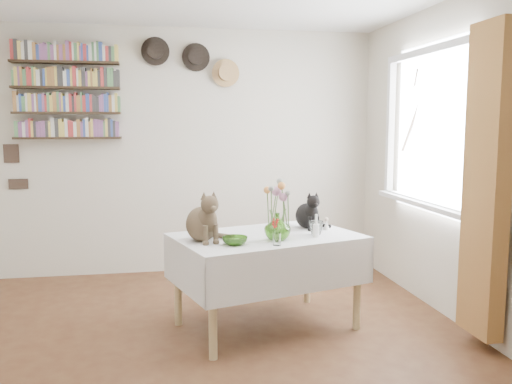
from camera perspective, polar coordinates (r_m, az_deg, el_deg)
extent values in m
cube|color=brown|center=(3.72, -5.71, -17.55)|extent=(4.04, 4.54, 0.04)
cube|color=beige|center=(5.65, -7.78, 4.23)|extent=(4.04, 0.04, 2.54)
cube|color=beige|center=(1.17, 2.82, -6.92)|extent=(4.04, 0.04, 2.54)
cube|color=beige|center=(4.08, 23.63, 2.58)|extent=(0.04, 4.54, 2.54)
cube|color=white|center=(4.73, 17.84, 6.42)|extent=(0.01, 1.40, 1.20)
cube|color=white|center=(4.77, 18.14, 14.00)|extent=(0.06, 1.52, 0.06)
cube|color=white|center=(4.78, 17.55, -1.16)|extent=(0.06, 1.52, 0.06)
cube|color=white|center=(4.10, 22.67, 6.15)|extent=(0.06, 0.06, 1.20)
cube|color=white|center=(5.39, 14.15, 6.59)|extent=(0.06, 0.06, 1.20)
cube|color=white|center=(4.76, 17.23, -1.17)|extent=(0.12, 1.50, 0.04)
cube|color=brown|center=(3.92, 23.08, 0.98)|extent=(0.12, 0.38, 2.10)
cube|color=white|center=(4.05, 1.14, -4.96)|extent=(1.51, 1.20, 0.06)
cylinder|color=tan|center=(3.61, -4.57, -12.39)|extent=(0.06, 0.06, 0.65)
cylinder|color=tan|center=(4.17, 10.61, -9.78)|extent=(0.06, 0.06, 0.65)
cylinder|color=tan|center=(4.23, -8.23, -9.50)|extent=(0.06, 0.06, 0.65)
cylinder|color=tan|center=(4.72, 5.42, -7.70)|extent=(0.06, 0.06, 0.65)
imported|color=#77BA46|center=(3.86, 2.27, -3.66)|extent=(0.21, 0.21, 0.20)
imported|color=#77BA46|center=(3.74, -2.24, -5.14)|extent=(0.24, 0.24, 0.05)
imported|color=white|center=(4.09, 6.35, -3.77)|extent=(0.15, 0.15, 0.10)
cylinder|color=white|center=(4.00, 6.34, -4.07)|extent=(0.05, 0.05, 0.09)
cylinder|color=white|center=(3.99, 6.36, -2.88)|extent=(0.02, 0.02, 0.08)
cylinder|color=white|center=(3.71, 2.21, -4.98)|extent=(0.05, 0.05, 0.09)
cone|color=white|center=(4.28, 7.42, -3.49)|extent=(0.05, 0.05, 0.07)
sphere|color=beige|center=(4.27, 7.43, -2.86)|extent=(0.03, 0.03, 0.03)
cylinder|color=#4C7233|center=(3.85, 1.81, -2.16)|extent=(0.01, 0.01, 0.30)
sphere|color=pink|center=(3.83, 1.82, 0.06)|extent=(0.07, 0.07, 0.07)
cylinder|color=#4C7233|center=(3.84, 2.93, -2.49)|extent=(0.01, 0.01, 0.26)
sphere|color=pink|center=(3.82, 2.94, -0.57)|extent=(0.06, 0.06, 0.06)
cylinder|color=#4C7233|center=(3.88, 3.05, -1.78)|extent=(0.01, 0.01, 0.34)
sphere|color=#FBA14A|center=(3.86, 3.07, 0.71)|extent=(0.06, 0.06, 0.06)
cylinder|color=#4C7233|center=(3.87, 1.28, -2.03)|extent=(0.01, 0.01, 0.31)
sphere|color=#FBA14A|center=(3.85, 1.29, 0.25)|extent=(0.05, 0.05, 0.05)
cylinder|color=#4C7233|center=(3.89, 2.12, -1.54)|extent=(0.01, 0.01, 0.37)
sphere|color=#999E93|center=(3.86, 2.13, 1.17)|extent=(0.04, 0.04, 0.04)
cylinder|color=#4C7233|center=(3.80, 1.64, -2.04)|extent=(0.01, 0.01, 0.33)
sphere|color=#999E93|center=(3.78, 1.65, 0.43)|extent=(0.04, 0.04, 0.04)
cylinder|color=#4C7233|center=(3.82, 3.44, -2.31)|extent=(0.01, 0.01, 0.29)
sphere|color=#999E93|center=(3.80, 3.45, -0.15)|extent=(0.04, 0.04, 0.04)
cube|color=#322416|center=(5.60, -19.12, 5.41)|extent=(1.00, 0.16, 0.02)
cube|color=#322416|center=(5.60, -19.22, 7.86)|extent=(1.00, 0.16, 0.02)
cube|color=#322416|center=(5.61, -19.33, 10.31)|extent=(1.00, 0.16, 0.02)
cube|color=#322416|center=(5.63, -19.43, 12.75)|extent=(1.00, 0.16, 0.02)
cylinder|color=black|center=(5.63, -10.55, 14.36)|extent=(0.28, 0.02, 0.28)
cylinder|color=black|center=(5.59, -10.55, 14.42)|extent=(0.16, 0.08, 0.16)
cylinder|color=black|center=(5.64, -6.35, 13.91)|extent=(0.28, 0.02, 0.28)
cylinder|color=black|center=(5.60, -6.32, 13.96)|extent=(0.16, 0.08, 0.16)
cylinder|color=#B38150|center=(5.65, -3.22, 12.40)|extent=(0.28, 0.02, 0.28)
cylinder|color=#B38150|center=(5.61, -3.16, 12.44)|extent=(0.16, 0.08, 0.16)
cube|color=#38281E|center=(5.78, -24.36, 3.72)|extent=(0.14, 0.02, 0.18)
cube|color=#38281E|center=(5.79, -23.73, 0.77)|extent=(0.18, 0.02, 0.10)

